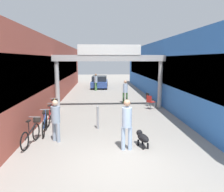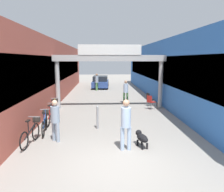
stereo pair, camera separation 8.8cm
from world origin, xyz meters
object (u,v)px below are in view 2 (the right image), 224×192
(pedestrian_carrying_crate, at_px, (126,90))
(bicycle_orange_farthest, at_px, (54,108))
(pedestrian_elderly_walking, at_px, (97,81))
(bollard_post_metal, at_px, (97,117))
(cafe_chair_black_farther, at_px, (149,98))
(pedestrian_with_dog, at_px, (126,121))
(dog_on_leash, at_px, (142,137))
(bicycle_red_third, at_px, (51,115))
(pedestrian_companion, at_px, (55,118))
(bicycle_black_nearest, at_px, (31,132))
(bicycle_blue_second, at_px, (45,123))
(cafe_chair_red_nearer, at_px, (150,101))
(parked_car_blue, at_px, (100,82))

(pedestrian_carrying_crate, bearing_deg, bicycle_orange_farthest, -142.11)
(pedestrian_elderly_walking, height_order, bollard_post_metal, pedestrian_elderly_walking)
(pedestrian_carrying_crate, bearing_deg, cafe_chair_black_farther, -34.93)
(pedestrian_with_dog, bearing_deg, dog_on_leash, 23.51)
(dog_on_leash, distance_m, cafe_chair_black_farther, 7.26)
(bicycle_red_third, bearing_deg, pedestrian_companion, -73.43)
(bicycle_red_third, xyz_separation_m, cafe_chair_black_farther, (5.80, 3.85, 0.10))
(pedestrian_with_dog, relative_size, cafe_chair_black_farther, 2.03)
(bicycle_black_nearest, bearing_deg, bollard_post_metal, 34.10)
(pedestrian_companion, bearing_deg, bicycle_blue_second, 122.53)
(bollard_post_metal, bearing_deg, bicycle_orange_farthest, 135.66)
(cafe_chair_black_farther, bearing_deg, pedestrian_elderly_walking, 115.62)
(pedestrian_with_dog, distance_m, bicycle_orange_farthest, 6.05)
(pedestrian_elderly_walking, relative_size, bicycle_black_nearest, 1.03)
(pedestrian_carrying_crate, height_order, cafe_chair_black_farther, pedestrian_carrying_crate)
(pedestrian_companion, height_order, bicycle_black_nearest, pedestrian_companion)
(bicycle_blue_second, relative_size, bicycle_red_third, 1.00)
(bicycle_red_third, height_order, cafe_chair_red_nearer, bicycle_red_third)
(cafe_chair_red_nearer, bearing_deg, dog_on_leash, -105.60)
(pedestrian_carrying_crate, height_order, bicycle_orange_farthest, pedestrian_carrying_crate)
(bicycle_red_third, bearing_deg, parked_car_blue, 80.01)
(pedestrian_companion, distance_m, cafe_chair_red_nearer, 7.23)
(cafe_chair_black_farther, bearing_deg, pedestrian_companion, -128.67)
(bicycle_red_third, relative_size, cafe_chair_black_farther, 1.90)
(pedestrian_elderly_walking, relative_size, dog_on_leash, 2.17)
(pedestrian_companion, bearing_deg, pedestrian_carrying_crate, 64.25)
(pedestrian_with_dog, bearing_deg, pedestrian_companion, 159.83)
(pedestrian_elderly_walking, height_order, cafe_chair_red_nearer, pedestrian_elderly_walking)
(pedestrian_companion, relative_size, bicycle_blue_second, 0.97)
(dog_on_leash, height_order, bicycle_red_third, bicycle_red_third)
(pedestrian_companion, bearing_deg, pedestrian_with_dog, -20.17)
(bicycle_black_nearest, height_order, bollard_post_metal, bollard_post_metal)
(pedestrian_carrying_crate, distance_m, cafe_chair_red_nearer, 2.52)
(bicycle_red_third, xyz_separation_m, cafe_chair_red_nearer, (5.65, 2.81, 0.10))
(bollard_post_metal, xyz_separation_m, cafe_chair_red_nearer, (3.31, 3.81, -0.00))
(pedestrian_carrying_crate, height_order, parked_car_blue, pedestrian_carrying_crate)
(pedestrian_carrying_crate, bearing_deg, bollard_post_metal, -108.37)
(pedestrian_companion, distance_m, bicycle_red_third, 2.63)
(pedestrian_with_dog, bearing_deg, bicycle_orange_farthest, 125.83)
(pedestrian_with_dog, height_order, cafe_chair_black_farther, pedestrian_with_dog)
(pedestrian_companion, xyz_separation_m, bicycle_orange_farthest, (-0.89, 3.91, -0.50))
(pedestrian_with_dog, height_order, pedestrian_elderly_walking, pedestrian_with_dog)
(pedestrian_companion, height_order, cafe_chair_red_nearer, pedestrian_companion)
(cafe_chair_black_farther, bearing_deg, bicycle_orange_farthest, -157.94)
(bollard_post_metal, distance_m, cafe_chair_black_farther, 5.96)
(bicycle_black_nearest, height_order, parked_car_blue, parked_car_blue)
(parked_car_blue, bearing_deg, cafe_chair_black_farther, -71.41)
(pedestrian_companion, xyz_separation_m, bicycle_black_nearest, (-0.87, -0.20, -0.50))
(pedestrian_with_dog, distance_m, pedestrian_companion, 2.80)
(bicycle_red_third, distance_m, cafe_chair_black_farther, 6.96)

